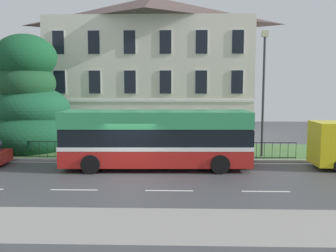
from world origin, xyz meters
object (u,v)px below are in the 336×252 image
at_px(georgian_townhouse, 152,66).
at_px(single_decker_bus, 156,138).
at_px(street_lamp_post, 264,86).
at_px(litter_bin, 184,148).
at_px(evergreen_tree, 30,105).

distance_m(georgian_townhouse, single_decker_bus, 13.92).
distance_m(street_lamp_post, litter_bin, 5.99).
bearing_deg(georgian_townhouse, single_decker_bus, -85.08).
xyz_separation_m(evergreen_tree, litter_bin, (10.14, -2.33, -2.41)).
xyz_separation_m(single_decker_bus, street_lamp_post, (6.20, 2.94, 2.73)).
bearing_deg(litter_bin, single_decker_bus, -121.02).
height_order(evergreen_tree, single_decker_bus, evergreen_tree).
relative_size(georgian_townhouse, litter_bin, 14.74).
distance_m(single_decker_bus, litter_bin, 3.04).
height_order(georgian_townhouse, evergreen_tree, georgian_townhouse).
bearing_deg(single_decker_bus, georgian_townhouse, 93.41).
bearing_deg(street_lamp_post, single_decker_bus, -154.64).
bearing_deg(street_lamp_post, evergreen_tree, 172.83).
height_order(single_decker_bus, litter_bin, single_decker_bus).
height_order(evergreen_tree, litter_bin, evergreen_tree).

